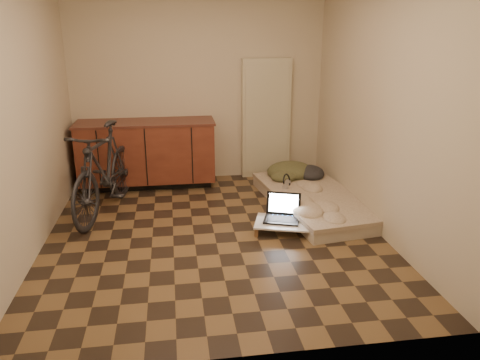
{
  "coord_description": "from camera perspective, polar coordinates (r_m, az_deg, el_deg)",
  "views": [
    {
      "loc": [
        -0.4,
        -4.59,
        2.13
      ],
      "look_at": [
        0.3,
        0.12,
        0.55
      ],
      "focal_mm": 35.0,
      "sensor_mm": 36.0,
      "label": 1
    }
  ],
  "objects": [
    {
      "name": "bicycle",
      "position": [
        5.63,
        -16.28,
        1.65
      ],
      "size": [
        0.98,
        1.87,
        1.16
      ],
      "primitive_type": "imported",
      "rotation": [
        0.0,
        0.0,
        -0.26
      ],
      "color": "black",
      "rests_on": "ground"
    },
    {
      "name": "cabinets",
      "position": [
        6.52,
        -11.26,
        3.21
      ],
      "size": [
        1.84,
        0.62,
        0.91
      ],
      "color": "black",
      "rests_on": "ground"
    },
    {
      "name": "laptop",
      "position": [
        5.15,
        5.17,
        -4.17
      ],
      "size": [
        0.47,
        0.44,
        0.26
      ],
      "rotation": [
        0.0,
        0.0,
        -0.34
      ],
      "color": "black",
      "rests_on": "lap_desk"
    },
    {
      "name": "mouse",
      "position": [
        5.06,
        8.42,
        -5.12
      ],
      "size": [
        0.07,
        0.12,
        0.04
      ],
      "primitive_type": "ellipsoid",
      "rotation": [
        0.0,
        0.0,
        -0.04
      ],
      "color": "silver",
      "rests_on": "lap_desk"
    },
    {
      "name": "futon",
      "position": [
        5.83,
        9.07,
        -2.39
      ],
      "size": [
        1.23,
        2.13,
        0.17
      ],
      "rotation": [
        0.0,
        0.0,
        0.14
      ],
      "color": "#B5A791",
      "rests_on": "ground"
    },
    {
      "name": "room_shell",
      "position": [
        4.68,
        -3.45,
        8.12
      ],
      "size": [
        3.5,
        4.0,
        2.6
      ],
      "color": "brown",
      "rests_on": "ground"
    },
    {
      "name": "headphones",
      "position": [
        5.98,
        5.72,
        -0.1
      ],
      "size": [
        0.3,
        0.3,
        0.15
      ],
      "primitive_type": null,
      "rotation": [
        0.0,
        0.0,
        0.93
      ],
      "color": "black",
      "rests_on": "futon"
    },
    {
      "name": "clothing_pile",
      "position": [
        6.41,
        6.79,
        1.71
      ],
      "size": [
        0.75,
        0.65,
        0.27
      ],
      "primitive_type": null,
      "rotation": [
        0.0,
        0.0,
        0.14
      ],
      "color": "#414227",
      "rests_on": "futon"
    },
    {
      "name": "appliance_panel",
      "position": [
        6.79,
        3.2,
        7.45
      ],
      "size": [
        0.7,
        0.1,
        1.7
      ],
      "primitive_type": "cube",
      "color": "beige",
      "rests_on": "ground"
    },
    {
      "name": "lap_desk",
      "position": [
        5.1,
        5.69,
        -5.24
      ],
      "size": [
        0.77,
        0.61,
        0.11
      ],
      "rotation": [
        0.0,
        0.0,
        -0.3
      ],
      "color": "brown",
      "rests_on": "ground"
    }
  ]
}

